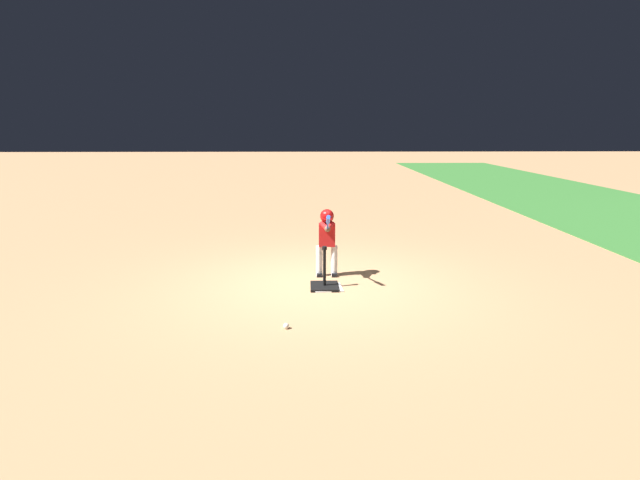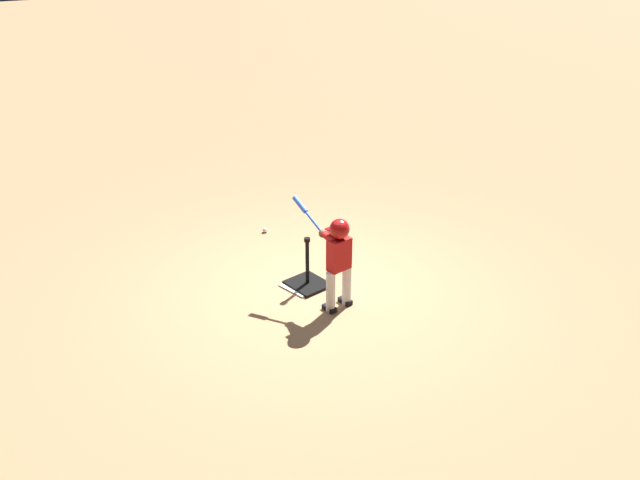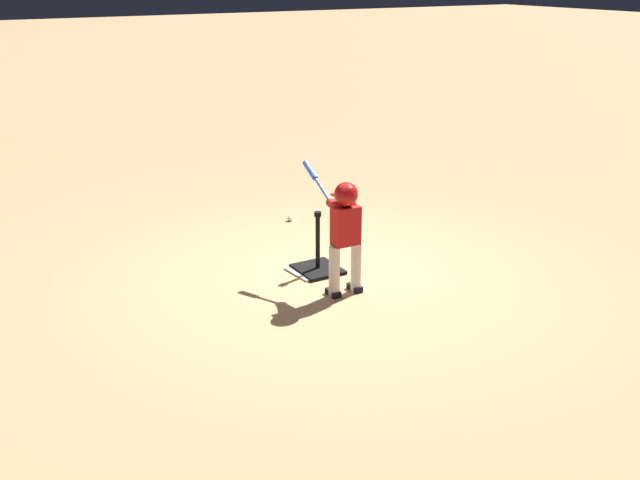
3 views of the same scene
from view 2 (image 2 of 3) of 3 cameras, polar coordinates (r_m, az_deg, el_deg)
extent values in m
plane|color=#AD7F56|center=(7.96, -0.16, -4.36)|extent=(90.00, 90.00, 0.00)
cube|color=white|center=(7.99, -1.59, -4.15)|extent=(0.47, 0.47, 0.02)
cube|color=black|center=(8.00, -1.14, -4.04)|extent=(0.49, 0.44, 0.04)
cylinder|color=black|center=(7.85, -1.16, -2.06)|extent=(0.05, 0.05, 0.58)
cylinder|color=black|center=(7.71, -1.19, 0.02)|extent=(0.08, 0.08, 0.05)
cylinder|color=silver|center=(7.35, 0.98, -4.78)|extent=(0.11, 0.11, 0.53)
cube|color=black|center=(7.48, 0.86, -6.26)|extent=(0.18, 0.09, 0.06)
cylinder|color=silver|center=(7.49, 2.43, -4.15)|extent=(0.11, 0.11, 0.53)
cube|color=black|center=(7.62, 2.30, -5.61)|extent=(0.18, 0.09, 0.06)
cube|color=red|center=(7.20, 1.76, -1.31)|extent=(0.15, 0.28, 0.39)
sphere|color=brown|center=(7.06, 1.79, 0.92)|extent=(0.20, 0.20, 0.20)
sphere|color=maroon|center=(7.06, 1.79, 1.01)|extent=(0.23, 0.23, 0.23)
cube|color=maroon|center=(7.14, 1.27, 1.05)|extent=(0.12, 0.18, 0.01)
cylinder|color=red|center=(7.19, 0.74, 0.25)|extent=(0.32, 0.17, 0.11)
cylinder|color=red|center=(7.24, 1.27, 0.44)|extent=(0.32, 0.16, 0.11)
sphere|color=brown|center=(7.32, 0.25, 0.60)|extent=(0.10, 0.10, 0.10)
cylinder|color=blue|center=(7.44, -1.03, 2.24)|extent=(0.53, 0.04, 0.31)
cylinder|color=blue|center=(7.53, -1.84, 3.26)|extent=(0.25, 0.06, 0.17)
cylinder|color=black|center=(7.32, 0.34, 0.49)|extent=(0.04, 0.05, 0.05)
sphere|color=white|center=(9.45, -5.05, 0.91)|extent=(0.07, 0.07, 0.07)
camera|label=1|loc=(13.83, -22.04, 17.85)|focal=28.00mm
camera|label=3|loc=(1.61, 88.36, -38.51)|focal=42.00mm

